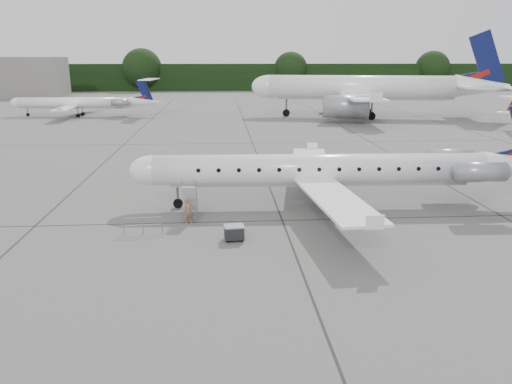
{
  "coord_description": "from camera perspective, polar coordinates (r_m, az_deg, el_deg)",
  "views": [
    {
      "loc": [
        -8.93,
        -26.59,
        10.03
      ],
      "look_at": [
        -6.91,
        1.81,
        2.3
      ],
      "focal_mm": 35.0,
      "sensor_mm": 36.0,
      "label": 1
    }
  ],
  "objects": [
    {
      "name": "treeline",
      "position": [
        156.96,
        -0.82,
        12.99
      ],
      "size": [
        260.0,
        4.0,
        8.0
      ],
      "primitive_type": "cube",
      "color": "black",
      "rests_on": "ground"
    },
    {
      "name": "safety_railing",
      "position": [
        29.88,
        -12.8,
        -3.8
      ],
      "size": [
        2.2,
        0.25,
        1.0
      ],
      "primitive_type": null,
      "rotation": [
        0.0,
        0.0,
        0.08
      ],
      "color": "gray",
      "rests_on": "ground"
    },
    {
      "name": "airstair",
      "position": [
        32.21,
        -7.52,
        -0.94
      ],
      "size": [
        0.93,
        2.14,
        2.31
      ],
      "primitive_type": null,
      "rotation": [
        0.0,
        0.0,
        -0.04
      ],
      "color": "white",
      "rests_on": "ground"
    },
    {
      "name": "bg_narrowbody",
      "position": [
        87.43,
        11.85,
        12.91
      ],
      "size": [
        44.0,
        35.44,
        14.06
      ],
      "primitive_type": null,
      "rotation": [
        0.0,
        0.0,
        -0.2
      ],
      "color": "white",
      "rests_on": "ground"
    },
    {
      "name": "ground",
      "position": [
        29.79,
        13.69,
        -4.94
      ],
      "size": [
        320.0,
        320.0,
        0.0
      ],
      "primitive_type": "plane",
      "color": "slate",
      "rests_on": "ground"
    },
    {
      "name": "baggage_cart",
      "position": [
        28.21,
        -2.52,
        -4.64
      ],
      "size": [
        1.14,
        0.95,
        0.93
      ],
      "primitive_type": null,
      "rotation": [
        0.0,
        0.0,
        0.08
      ],
      "color": "#232326",
      "rests_on": "ground"
    },
    {
      "name": "main_regional_jet",
      "position": [
        33.98,
        7.28,
        4.3
      ],
      "size": [
        29.42,
        21.68,
        7.36
      ],
      "primitive_type": null,
      "rotation": [
        0.0,
        0.0,
        -0.04
      ],
      "color": "white",
      "rests_on": "ground"
    },
    {
      "name": "passenger",
      "position": [
        31.16,
        -7.7,
        -2.14
      ],
      "size": [
        0.69,
        0.55,
        1.64
      ],
      "primitive_type": "imported",
      "rotation": [
        0.0,
        0.0,
        0.29
      ],
      "color": "#7F6145",
      "rests_on": "ground"
    },
    {
      "name": "bg_regional_left",
      "position": [
        93.14,
        -20.11,
        10.11
      ],
      "size": [
        26.06,
        19.69,
        6.49
      ],
      "primitive_type": null,
      "rotation": [
        0.0,
        0.0,
        -0.08
      ],
      "color": "white",
      "rests_on": "ground"
    }
  ]
}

